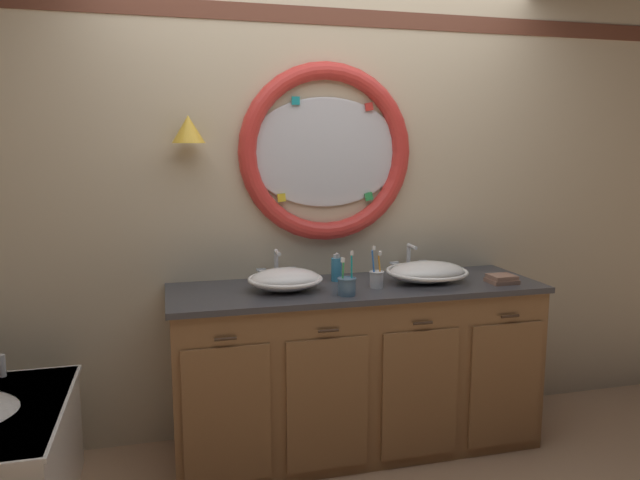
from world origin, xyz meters
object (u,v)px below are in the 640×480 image
Objects in this scene: sink_basin_right at (427,272)px; toothbrush_holder_left at (347,285)px; toothbrush_holder_right at (377,278)px; sink_basin_left at (285,279)px; soap_dispenser at (336,269)px; folded_hand_towel at (502,279)px.

toothbrush_holder_left is (-0.50, -0.17, -0.01)m from sink_basin_right.
toothbrush_holder_right is at bearing 30.71° from toothbrush_holder_left.
sink_basin_left is 0.78m from sink_basin_right.
folded_hand_towel is at bearing -17.82° from soap_dispenser.
sink_basin_left is 0.32m from toothbrush_holder_left.
sink_basin_left is 1.17m from folded_hand_towel.
sink_basin_right is at bearing -18.08° from soap_dispenser.
soap_dispenser is 0.89m from folded_hand_towel.
toothbrush_holder_left reaches higher than sink_basin_left.
toothbrush_holder_right is (0.47, -0.05, -0.01)m from sink_basin_left.
sink_basin_left is at bearing -154.24° from soap_dispenser.
sink_basin_right is 1.99× the size of toothbrush_holder_right.
soap_dispenser is at bearing 25.76° from sink_basin_left.
toothbrush_holder_right is 1.42× the size of soap_dispenser.
toothbrush_holder_right is 0.69m from folded_hand_towel.
toothbrush_holder_left is 1.54× the size of folded_hand_towel.
toothbrush_holder_left reaches higher than folded_hand_towel.
toothbrush_holder_left reaches higher than sink_basin_right.
toothbrush_holder_left is 1.00× the size of toothbrush_holder_right.
toothbrush_holder_left is 1.42× the size of soap_dispenser.
soap_dispenser is at bearing 161.92° from sink_basin_right.
folded_hand_towel is at bearing 3.03° from toothbrush_holder_left.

